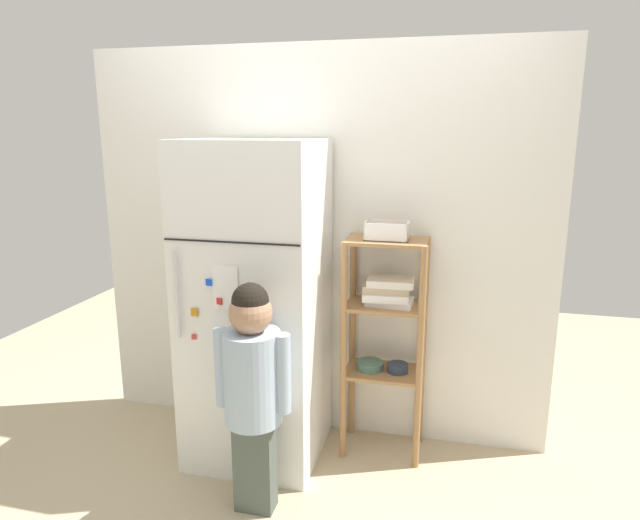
{
  "coord_description": "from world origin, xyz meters",
  "views": [
    {
      "loc": [
        0.76,
        -2.65,
        1.77
      ],
      "look_at": [
        0.11,
        0.02,
        1.12
      ],
      "focal_mm": 31.18,
      "sensor_mm": 36.0,
      "label": 1
    }
  ],
  "objects_px": {
    "refrigerator": "(256,304)",
    "pantry_shelf_unit": "(385,321)",
    "fruit_bin": "(388,232)",
    "child_standing": "(253,376)"
  },
  "relations": [
    {
      "from": "pantry_shelf_unit",
      "to": "fruit_bin",
      "type": "xyz_separation_m",
      "value": [
        0.0,
        -0.01,
        0.49
      ]
    },
    {
      "from": "refrigerator",
      "to": "fruit_bin",
      "type": "bearing_deg",
      "value": 13.27
    },
    {
      "from": "fruit_bin",
      "to": "refrigerator",
      "type": "bearing_deg",
      "value": -166.73
    },
    {
      "from": "child_standing",
      "to": "pantry_shelf_unit",
      "type": "xyz_separation_m",
      "value": [
        0.52,
        0.64,
        0.09
      ]
    },
    {
      "from": "pantry_shelf_unit",
      "to": "fruit_bin",
      "type": "relative_size",
      "value": 5.46
    },
    {
      "from": "refrigerator",
      "to": "child_standing",
      "type": "distance_m",
      "value": 0.53
    },
    {
      "from": "refrigerator",
      "to": "pantry_shelf_unit",
      "type": "relative_size",
      "value": 1.42
    },
    {
      "from": "child_standing",
      "to": "fruit_bin",
      "type": "bearing_deg",
      "value": 50.65
    },
    {
      "from": "refrigerator",
      "to": "pantry_shelf_unit",
      "type": "height_order",
      "value": "refrigerator"
    },
    {
      "from": "refrigerator",
      "to": "pantry_shelf_unit",
      "type": "xyz_separation_m",
      "value": [
        0.67,
        0.17,
        -0.09
      ]
    }
  ]
}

